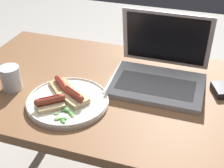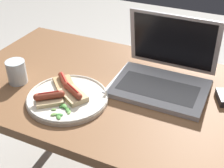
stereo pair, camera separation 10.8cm
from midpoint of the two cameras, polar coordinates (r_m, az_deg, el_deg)
desk at (r=1.21m, az=4.84°, el=-4.56°), size 1.29×0.71×0.73m
laptop at (r=1.19m, az=11.91°, el=1.65°), size 0.35×0.29×0.25m
plate at (r=1.10m, az=-5.37°, el=-2.65°), size 0.29×0.29×0.02m
sausage_toast_left at (r=1.09m, az=-4.32°, el=-1.88°), size 0.12×0.11×0.04m
sausage_toast_middle at (r=1.07m, az=-8.58°, el=-2.63°), size 0.11×0.11×0.04m
sausage_toast_right at (r=1.15m, az=-6.12°, el=0.18°), size 0.12×0.12×0.04m
salad_pile at (r=1.04m, az=-6.17°, el=-4.93°), size 0.07×0.08×0.01m
drinking_glass at (r=1.22m, az=-14.65°, el=2.07°), size 0.07×0.07×0.09m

